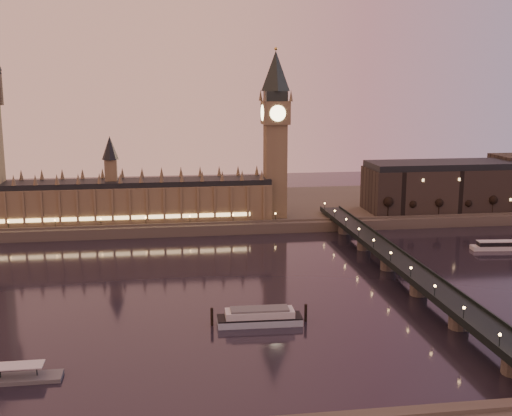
% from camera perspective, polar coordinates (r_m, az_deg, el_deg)
% --- Properties ---
extents(ground, '(700.00, 700.00, 0.00)m').
position_cam_1_polar(ground, '(283.82, -4.88, -7.35)').
color(ground, black).
rests_on(ground, ground).
extents(far_embankment, '(560.00, 130.00, 6.00)m').
position_cam_1_polar(far_embankment, '(444.60, -2.35, -0.06)').
color(far_embankment, '#423D35').
rests_on(far_embankment, ground).
extents(palace_of_westminster, '(180.00, 26.62, 52.00)m').
position_cam_1_polar(palace_of_westminster, '(396.37, -11.83, 1.06)').
color(palace_of_westminster, brown).
rests_on(palace_of_westminster, ground).
extents(big_ben, '(17.68, 17.68, 104.00)m').
position_cam_1_polar(big_ben, '(396.51, 1.73, 7.45)').
color(big_ben, brown).
rests_on(big_ben, ground).
extents(westminster_bridge, '(13.20, 260.00, 15.30)m').
position_cam_1_polar(westminster_bridge, '(301.26, 12.84, -5.39)').
color(westminster_bridge, black).
rests_on(westminster_bridge, ground).
extents(city_block, '(155.00, 45.00, 34.00)m').
position_cam_1_polar(city_block, '(456.50, 19.18, 2.07)').
color(city_block, black).
rests_on(city_block, ground).
extents(bare_tree_0, '(5.35, 5.35, 10.87)m').
position_cam_1_polar(bare_tree_0, '(409.60, 11.68, 0.31)').
color(bare_tree_0, black).
rests_on(bare_tree_0, ground).
extents(bare_tree_1, '(5.35, 5.35, 10.87)m').
position_cam_1_polar(bare_tree_1, '(415.77, 13.92, 0.37)').
color(bare_tree_1, black).
rests_on(bare_tree_1, ground).
extents(bare_tree_2, '(5.35, 5.35, 10.87)m').
position_cam_1_polar(bare_tree_2, '(422.55, 16.08, 0.43)').
color(bare_tree_2, black).
rests_on(bare_tree_2, ground).
extents(bare_tree_3, '(5.35, 5.35, 10.87)m').
position_cam_1_polar(bare_tree_3, '(429.91, 18.17, 0.49)').
color(bare_tree_3, black).
rests_on(bare_tree_3, ground).
extents(bare_tree_4, '(5.35, 5.35, 10.87)m').
position_cam_1_polar(bare_tree_4, '(437.83, 20.19, 0.55)').
color(bare_tree_4, black).
rests_on(bare_tree_4, ground).
extents(cruise_boat_b, '(27.28, 9.27, 4.94)m').
position_cam_1_polar(cruise_boat_b, '(372.39, 20.56, -3.16)').
color(cruise_boat_b, silver).
rests_on(cruise_boat_b, ground).
extents(moored_barge, '(36.88, 9.95, 6.76)m').
position_cam_1_polar(moored_barge, '(245.18, 0.32, -9.66)').
color(moored_barge, '#98ADC2').
rests_on(moored_barge, ground).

